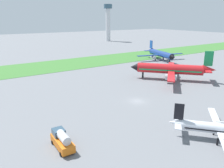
{
  "coord_description": "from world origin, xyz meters",
  "views": [
    {
      "loc": [
        -39.81,
        -46.01,
        22.86
      ],
      "look_at": [
        -1.91,
        9.83,
        3.0
      ],
      "focal_mm": 36.53,
      "sensor_mm": 36.0,
      "label": 1
    }
  ],
  "objects_px": {
    "airplane_foreground_turboprop": "(220,129)",
    "airplane_parked_jet_far": "(161,54)",
    "control_tower": "(108,19)",
    "airplane_midfield_jet": "(171,69)",
    "fuel_truck_near_gate": "(62,140)"
  },
  "relations": [
    {
      "from": "airplane_parked_jet_far",
      "to": "control_tower",
      "type": "bearing_deg",
      "value": 176.69
    },
    {
      "from": "airplane_parked_jet_far",
      "to": "control_tower",
      "type": "distance_m",
      "value": 111.41
    },
    {
      "from": "airplane_parked_jet_far",
      "to": "control_tower",
      "type": "height_order",
      "value": "control_tower"
    },
    {
      "from": "airplane_parked_jet_far",
      "to": "airplane_foreground_turboprop",
      "type": "bearing_deg",
      "value": -23.37
    },
    {
      "from": "airplane_midfield_jet",
      "to": "airplane_foreground_turboprop",
      "type": "bearing_deg",
      "value": 102.12
    },
    {
      "from": "airplane_foreground_turboprop",
      "to": "airplane_parked_jet_far",
      "type": "distance_m",
      "value": 85.24
    },
    {
      "from": "fuel_truck_near_gate",
      "to": "control_tower",
      "type": "bearing_deg",
      "value": -33.43
    },
    {
      "from": "airplane_parked_jet_far",
      "to": "control_tower",
      "type": "xyz_separation_m",
      "value": [
        34.2,
        104.64,
        17.11
      ]
    },
    {
      "from": "control_tower",
      "to": "airplane_midfield_jet",
      "type": "bearing_deg",
      "value": -114.03
    },
    {
      "from": "airplane_midfield_jet",
      "to": "control_tower",
      "type": "xyz_separation_m",
      "value": [
        60.57,
        135.83,
        16.56
      ]
    },
    {
      "from": "airplane_parked_jet_far",
      "to": "control_tower",
      "type": "relative_size",
      "value": 0.78
    },
    {
      "from": "airplane_foreground_turboprop",
      "to": "airplane_midfield_jet",
      "type": "bearing_deg",
      "value": 102.46
    },
    {
      "from": "control_tower",
      "to": "airplane_foreground_turboprop",
      "type": "bearing_deg",
      "value": -116.84
    },
    {
      "from": "airplane_foreground_turboprop",
      "to": "airplane_parked_jet_far",
      "type": "height_order",
      "value": "airplane_parked_jet_far"
    },
    {
      "from": "airplane_foreground_turboprop",
      "to": "control_tower",
      "type": "height_order",
      "value": "control_tower"
    }
  ]
}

